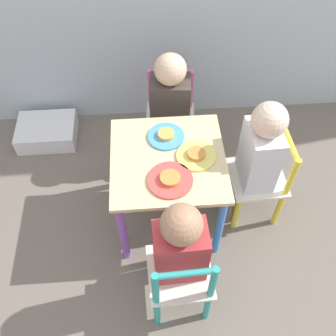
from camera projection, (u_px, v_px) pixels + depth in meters
ground_plane at (168, 214)px, 2.07m from camera, size 6.00×6.00×0.00m
kids_table at (168, 170)px, 1.76m from camera, size 0.50×0.50×0.47m
chair_teal at (181, 279)px, 1.59m from camera, size 0.27×0.27×0.51m
chair_yellow at (261, 179)px, 1.90m from camera, size 0.27×0.27×0.51m
chair_pink at (170, 119)px, 2.15m from camera, size 0.28×0.28×0.51m
child_front at (179, 247)px, 1.50m from camera, size 0.21×0.21×0.69m
child_right at (256, 156)px, 1.75m from camera, size 0.21×0.21×0.73m
child_back at (170, 105)px, 1.98m from camera, size 0.21×0.22×0.70m
plate_front at (170, 180)px, 1.61m from camera, size 0.19×0.19×0.03m
plate_right at (196, 155)px, 1.69m from camera, size 0.17×0.17×0.03m
plate_back at (166, 136)px, 1.76m from camera, size 0.17×0.17×0.03m
storage_bin at (47, 132)px, 2.35m from camera, size 0.34×0.26×0.11m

